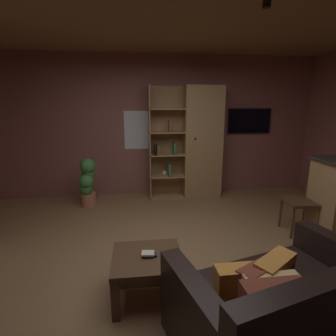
{
  "coord_description": "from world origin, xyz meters",
  "views": [
    {
      "loc": [
        -0.36,
        -2.6,
        1.79
      ],
      "look_at": [
        0.0,
        0.4,
        1.05
      ],
      "focal_mm": 28.53,
      "sensor_mm": 36.0,
      "label": 1
    }
  ],
  "objects_px": {
    "wall_mounted_tv": "(249,121)",
    "dining_chair": "(307,197)",
    "bookshelf_cabinet": "(197,143)",
    "table_book_0": "(150,254)",
    "coffee_table": "(147,264)",
    "table_book_1": "(148,253)",
    "leather_couch": "(281,311)",
    "potted_floor_plant": "(87,182)"
  },
  "relations": [
    {
      "from": "table_book_0",
      "to": "table_book_1",
      "type": "distance_m",
      "value": 0.03
    },
    {
      "from": "coffee_table",
      "to": "table_book_1",
      "type": "xyz_separation_m",
      "value": [
        0.01,
        -0.0,
        0.12
      ]
    },
    {
      "from": "table_book_0",
      "to": "table_book_1",
      "type": "height_order",
      "value": "table_book_1"
    },
    {
      "from": "dining_chair",
      "to": "wall_mounted_tv",
      "type": "bearing_deg",
      "value": 91.94
    },
    {
      "from": "table_book_0",
      "to": "potted_floor_plant",
      "type": "bearing_deg",
      "value": 111.71
    },
    {
      "from": "dining_chair",
      "to": "potted_floor_plant",
      "type": "height_order",
      "value": "dining_chair"
    },
    {
      "from": "potted_floor_plant",
      "to": "coffee_table",
      "type": "bearing_deg",
      "value": -68.84
    },
    {
      "from": "bookshelf_cabinet",
      "to": "dining_chair",
      "type": "xyz_separation_m",
      "value": [
        1.16,
        -1.73,
        -0.51
      ]
    },
    {
      "from": "bookshelf_cabinet",
      "to": "potted_floor_plant",
      "type": "height_order",
      "value": "bookshelf_cabinet"
    },
    {
      "from": "table_book_0",
      "to": "potted_floor_plant",
      "type": "height_order",
      "value": "potted_floor_plant"
    },
    {
      "from": "table_book_1",
      "to": "bookshelf_cabinet",
      "type": "bearing_deg",
      "value": 68.66
    },
    {
      "from": "table_book_0",
      "to": "bookshelf_cabinet",
      "type": "bearing_deg",
      "value": 68.86
    },
    {
      "from": "coffee_table",
      "to": "dining_chair",
      "type": "height_order",
      "value": "dining_chair"
    },
    {
      "from": "leather_couch",
      "to": "wall_mounted_tv",
      "type": "height_order",
      "value": "wall_mounted_tv"
    },
    {
      "from": "coffee_table",
      "to": "wall_mounted_tv",
      "type": "relative_size",
      "value": 0.73
    },
    {
      "from": "leather_couch",
      "to": "coffee_table",
      "type": "height_order",
      "value": "leather_couch"
    },
    {
      "from": "coffee_table",
      "to": "table_book_0",
      "type": "xyz_separation_m",
      "value": [
        0.02,
        0.01,
        0.1
      ]
    },
    {
      "from": "potted_floor_plant",
      "to": "wall_mounted_tv",
      "type": "height_order",
      "value": "wall_mounted_tv"
    },
    {
      "from": "table_book_1",
      "to": "wall_mounted_tv",
      "type": "relative_size",
      "value": 0.13
    },
    {
      "from": "coffee_table",
      "to": "dining_chair",
      "type": "bearing_deg",
      "value": 24.72
    },
    {
      "from": "potted_floor_plant",
      "to": "dining_chair",
      "type": "bearing_deg",
      "value": -23.56
    },
    {
      "from": "table_book_1",
      "to": "potted_floor_plant",
      "type": "xyz_separation_m",
      "value": [
        -0.95,
        2.43,
        -0.01
      ]
    },
    {
      "from": "coffee_table",
      "to": "potted_floor_plant",
      "type": "height_order",
      "value": "potted_floor_plant"
    },
    {
      "from": "bookshelf_cabinet",
      "to": "table_book_0",
      "type": "height_order",
      "value": "bookshelf_cabinet"
    },
    {
      "from": "coffee_table",
      "to": "wall_mounted_tv",
      "type": "bearing_deg",
      "value": 53.75
    },
    {
      "from": "wall_mounted_tv",
      "to": "bookshelf_cabinet",
      "type": "bearing_deg",
      "value": -169.11
    },
    {
      "from": "wall_mounted_tv",
      "to": "dining_chair",
      "type": "bearing_deg",
      "value": -88.06
    },
    {
      "from": "leather_couch",
      "to": "dining_chair",
      "type": "xyz_separation_m",
      "value": [
        1.3,
        1.68,
        0.22
      ]
    },
    {
      "from": "coffee_table",
      "to": "leather_couch",
      "type": "bearing_deg",
      "value": -34.14
    },
    {
      "from": "leather_couch",
      "to": "coffee_table",
      "type": "xyz_separation_m",
      "value": [
        -0.95,
        0.65,
        0.03
      ]
    },
    {
      "from": "table_book_1",
      "to": "leather_couch",
      "type": "bearing_deg",
      "value": -34.21
    },
    {
      "from": "table_book_0",
      "to": "dining_chair",
      "type": "xyz_separation_m",
      "value": [
        2.23,
        1.03,
        0.1
      ]
    },
    {
      "from": "dining_chair",
      "to": "leather_couch",
      "type": "bearing_deg",
      "value": -127.64
    },
    {
      "from": "bookshelf_cabinet",
      "to": "table_book_0",
      "type": "bearing_deg",
      "value": -111.14
    },
    {
      "from": "leather_couch",
      "to": "potted_floor_plant",
      "type": "distance_m",
      "value": 3.62
    },
    {
      "from": "leather_couch",
      "to": "wall_mounted_tv",
      "type": "relative_size",
      "value": 2.01
    },
    {
      "from": "coffee_table",
      "to": "dining_chair",
      "type": "xyz_separation_m",
      "value": [
        2.25,
        1.04,
        0.19
      ]
    },
    {
      "from": "table_book_0",
      "to": "potted_floor_plant",
      "type": "xyz_separation_m",
      "value": [
        -0.96,
        2.42,
        0.01
      ]
    },
    {
      "from": "bookshelf_cabinet",
      "to": "table_book_1",
      "type": "bearing_deg",
      "value": -111.34
    },
    {
      "from": "potted_floor_plant",
      "to": "wall_mounted_tv",
      "type": "distance_m",
      "value": 3.33
    },
    {
      "from": "coffee_table",
      "to": "wall_mounted_tv",
      "type": "height_order",
      "value": "wall_mounted_tv"
    },
    {
      "from": "table_book_1",
      "to": "dining_chair",
      "type": "xyz_separation_m",
      "value": [
        2.25,
        1.04,
        0.08
      ]
    }
  ]
}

